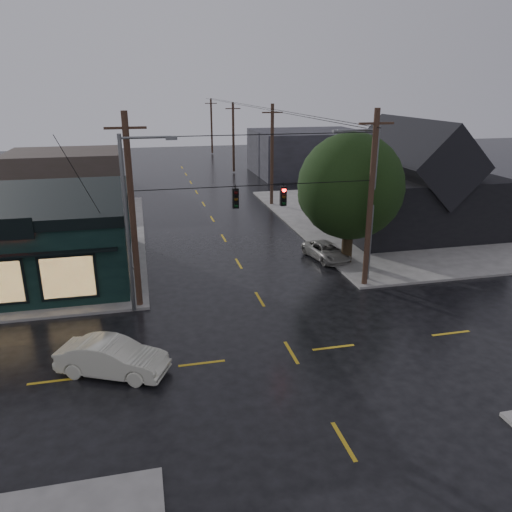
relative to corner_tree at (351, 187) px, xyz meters
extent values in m
plane|color=black|center=(-7.00, -10.43, -5.18)|extent=(160.00, 160.00, 0.00)
cube|color=slate|center=(13.00, 9.57, -5.10)|extent=(28.00, 28.00, 0.15)
cube|color=black|center=(8.00, 6.57, -2.78)|extent=(12.00, 11.00, 4.50)
cylinder|color=black|center=(0.00, 0.00, -3.27)|extent=(0.70, 0.70, 3.52)
sphere|color=black|center=(0.00, 0.00, 0.02)|extent=(6.77, 6.77, 6.77)
cylinder|color=black|center=(-7.00, -3.93, 1.12)|extent=(13.00, 0.04, 0.04)
cube|color=#383029|center=(-21.00, 29.57, -2.98)|extent=(12.00, 10.00, 4.40)
cube|color=#28272C|center=(9.00, 34.57, -2.38)|extent=(14.00, 12.00, 5.60)
imported|color=beige|center=(-14.64, -10.40, -4.43)|extent=(4.77, 3.33, 1.49)
imported|color=gray|center=(-1.00, 1.08, -4.61)|extent=(2.63, 4.39, 1.14)
camera|label=1|loc=(-12.99, -29.16, 6.12)|focal=35.00mm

